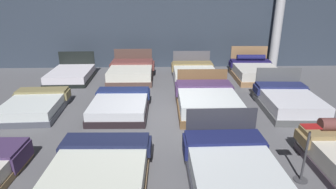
{
  "coord_description": "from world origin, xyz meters",
  "views": [
    {
      "loc": [
        -0.1,
        -6.6,
        3.07
      ],
      "look_at": [
        0.1,
        0.24,
        0.56
      ],
      "focal_mm": 29.42,
      "sensor_mm": 36.0,
      "label": 1
    }
  ],
  "objects_px": {
    "bed_8": "(71,75)",
    "support_pillar": "(277,28)",
    "bed_2": "(231,167)",
    "bed_10": "(194,73)",
    "bed_7": "(288,102)",
    "bed_11": "(254,71)",
    "bed_9": "(131,72)",
    "bed_1": "(98,174)",
    "price_sign": "(304,160)",
    "bed_4": "(35,106)",
    "bed_6": "(207,101)",
    "bed_5": "(120,106)"
  },
  "relations": [
    {
      "from": "bed_6",
      "to": "price_sign",
      "type": "height_order",
      "value": "price_sign"
    },
    {
      "from": "bed_6",
      "to": "bed_7",
      "type": "bearing_deg",
      "value": -0.11
    },
    {
      "from": "bed_5",
      "to": "bed_8",
      "type": "relative_size",
      "value": 0.96
    },
    {
      "from": "bed_5",
      "to": "bed_7",
      "type": "height_order",
      "value": "bed_7"
    },
    {
      "from": "bed_4",
      "to": "support_pillar",
      "type": "bearing_deg",
      "value": 26.27
    },
    {
      "from": "bed_8",
      "to": "bed_5",
      "type": "bearing_deg",
      "value": -55.02
    },
    {
      "from": "bed_11",
      "to": "price_sign",
      "type": "xyz_separation_m",
      "value": [
        -1.17,
        -6.13,
        0.13
      ]
    },
    {
      "from": "bed_4",
      "to": "bed_7",
      "type": "bearing_deg",
      "value": -2.64
    },
    {
      "from": "bed_10",
      "to": "price_sign",
      "type": "relative_size",
      "value": 1.86
    },
    {
      "from": "bed_1",
      "to": "bed_9",
      "type": "height_order",
      "value": "bed_9"
    },
    {
      "from": "bed_9",
      "to": "price_sign",
      "type": "bearing_deg",
      "value": -60.09
    },
    {
      "from": "bed_6",
      "to": "bed_9",
      "type": "height_order",
      "value": "bed_9"
    },
    {
      "from": "bed_8",
      "to": "bed_10",
      "type": "relative_size",
      "value": 1.03
    },
    {
      "from": "bed_9",
      "to": "bed_10",
      "type": "xyz_separation_m",
      "value": [
        2.39,
        -0.0,
        -0.04
      ]
    },
    {
      "from": "bed_2",
      "to": "bed_10",
      "type": "bearing_deg",
      "value": 88.61
    },
    {
      "from": "bed_1",
      "to": "bed_2",
      "type": "xyz_separation_m",
      "value": [
        2.28,
        0.05,
        0.04
      ]
    },
    {
      "from": "bed_11",
      "to": "support_pillar",
      "type": "bearing_deg",
      "value": 51.23
    },
    {
      "from": "bed_1",
      "to": "price_sign",
      "type": "xyz_separation_m",
      "value": [
        3.51,
        -0.01,
        0.2
      ]
    },
    {
      "from": "bed_6",
      "to": "bed_8",
      "type": "height_order",
      "value": "bed_6"
    },
    {
      "from": "bed_2",
      "to": "bed_4",
      "type": "relative_size",
      "value": 1.01
    },
    {
      "from": "bed_9",
      "to": "bed_1",
      "type": "bearing_deg",
      "value": -89.48
    },
    {
      "from": "bed_11",
      "to": "price_sign",
      "type": "height_order",
      "value": "bed_11"
    },
    {
      "from": "price_sign",
      "to": "bed_9",
      "type": "bearing_deg",
      "value": 119.61
    },
    {
      "from": "bed_7",
      "to": "support_pillar",
      "type": "xyz_separation_m",
      "value": [
        1.36,
        4.58,
        1.49
      ]
    },
    {
      "from": "bed_2",
      "to": "bed_6",
      "type": "height_order",
      "value": "bed_2"
    },
    {
      "from": "bed_1",
      "to": "bed_10",
      "type": "relative_size",
      "value": 1.08
    },
    {
      "from": "bed_1",
      "to": "price_sign",
      "type": "relative_size",
      "value": 2.01
    },
    {
      "from": "bed_2",
      "to": "bed_4",
      "type": "bearing_deg",
      "value": 146.0
    },
    {
      "from": "bed_5",
      "to": "bed_11",
      "type": "height_order",
      "value": "bed_11"
    },
    {
      "from": "price_sign",
      "to": "support_pillar",
      "type": "relative_size",
      "value": 0.3
    },
    {
      "from": "bed_4",
      "to": "bed_10",
      "type": "bearing_deg",
      "value": 30.91
    },
    {
      "from": "bed_7",
      "to": "bed_9",
      "type": "height_order",
      "value": "bed_9"
    },
    {
      "from": "bed_11",
      "to": "support_pillar",
      "type": "distance_m",
      "value": 2.48
    },
    {
      "from": "bed_2",
      "to": "bed_8",
      "type": "height_order",
      "value": "bed_2"
    },
    {
      "from": "bed_11",
      "to": "bed_8",
      "type": "bearing_deg",
      "value": -178.46
    },
    {
      "from": "bed_4",
      "to": "bed_6",
      "type": "relative_size",
      "value": 0.9
    },
    {
      "from": "bed_4",
      "to": "support_pillar",
      "type": "height_order",
      "value": "support_pillar"
    },
    {
      "from": "bed_6",
      "to": "bed_10",
      "type": "xyz_separation_m",
      "value": [
        0.02,
        3.11,
        -0.05
      ]
    },
    {
      "from": "bed_8",
      "to": "support_pillar",
      "type": "height_order",
      "value": "support_pillar"
    },
    {
      "from": "bed_8",
      "to": "price_sign",
      "type": "distance_m",
      "value": 8.46
    },
    {
      "from": "bed_1",
      "to": "bed_7",
      "type": "height_order",
      "value": "bed_7"
    },
    {
      "from": "bed_8",
      "to": "bed_10",
      "type": "height_order",
      "value": "bed_8"
    },
    {
      "from": "bed_11",
      "to": "bed_7",
      "type": "bearing_deg",
      "value": -89.15
    },
    {
      "from": "bed_1",
      "to": "bed_4",
      "type": "height_order",
      "value": "bed_1"
    },
    {
      "from": "bed_2",
      "to": "bed_7",
      "type": "bearing_deg",
      "value": 51.47
    },
    {
      "from": "bed_10",
      "to": "bed_7",
      "type": "bearing_deg",
      "value": -54.48
    },
    {
      "from": "bed_6",
      "to": "bed_7",
      "type": "xyz_separation_m",
      "value": [
        2.28,
        -0.03,
        -0.03
      ]
    },
    {
      "from": "bed_7",
      "to": "bed_11",
      "type": "bearing_deg",
      "value": 91.58
    },
    {
      "from": "bed_7",
      "to": "bed_11",
      "type": "relative_size",
      "value": 1.0
    },
    {
      "from": "bed_5",
      "to": "support_pillar",
      "type": "distance_m",
      "value": 7.73
    }
  ]
}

